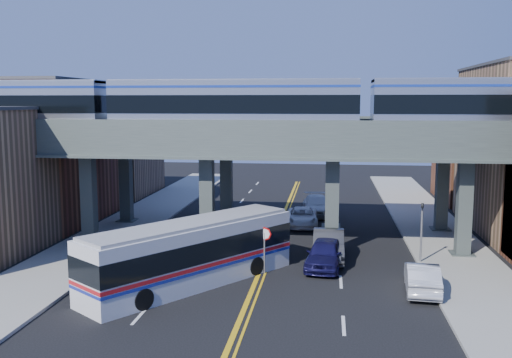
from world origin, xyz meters
TOP-DOWN VIEW (x-y plane):
  - ground at (0.00, 0.00)m, footprint 120.00×120.00m
  - sidewalk_west at (-11.50, 10.00)m, footprint 5.00×70.00m
  - sidewalk_east at (11.50, 10.00)m, footprint 5.00×70.00m
  - building_west_b at (-18.50, 16.00)m, footprint 8.00×14.00m
  - building_west_c at (-18.50, 29.00)m, footprint 8.00×10.00m
  - building_east_c at (18.50, 29.00)m, footprint 8.00×10.00m
  - elevated_viaduct_near at (0.00, 8.00)m, footprint 52.00×3.60m
  - elevated_viaduct_far at (0.00, 15.00)m, footprint 52.00×3.60m
  - transit_train at (-2.21, 8.00)m, footprint 47.97×3.01m
  - stop_sign at (0.30, 3.00)m, footprint 0.76×0.09m
  - traffic_signal at (9.20, 6.00)m, footprint 0.15×0.18m
  - transit_bus at (-3.22, 0.60)m, footprint 9.61×11.60m
  - car_lane_a at (3.63, 4.54)m, footprint 2.52×5.06m
  - car_lane_b at (3.82, 6.39)m, footprint 1.85×5.30m
  - car_lane_c at (1.80, 15.60)m, footprint 2.56×5.08m
  - car_lane_d at (2.83, 20.12)m, footprint 2.84×5.72m
  - car_parked_curb at (8.50, 0.93)m, footprint 1.94×4.65m

SIDE VIEW (x-z plane):
  - ground at x=0.00m, z-range 0.00..0.00m
  - sidewalk_west at x=-11.50m, z-range 0.00..0.16m
  - sidewalk_east at x=11.50m, z-range 0.00..0.16m
  - car_lane_c at x=1.80m, z-range 0.00..1.38m
  - car_parked_curb at x=8.50m, z-range 0.00..1.49m
  - car_lane_d at x=2.83m, z-range 0.00..1.60m
  - car_lane_a at x=3.63m, z-range 0.00..1.66m
  - car_lane_b at x=3.82m, z-range 0.00..1.74m
  - transit_bus at x=-3.22m, z-range 0.04..3.24m
  - stop_sign at x=0.30m, z-range 0.44..3.07m
  - traffic_signal at x=9.20m, z-range 0.25..4.35m
  - building_west_c at x=-18.50m, z-range 0.00..8.00m
  - building_east_c at x=18.50m, z-range 0.00..9.00m
  - building_west_b at x=-18.50m, z-range 0.00..11.00m
  - elevated_viaduct_near at x=0.00m, z-range 2.77..10.17m
  - elevated_viaduct_far at x=0.00m, z-range 2.77..10.17m
  - transit_train at x=-2.21m, z-range 7.54..11.05m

